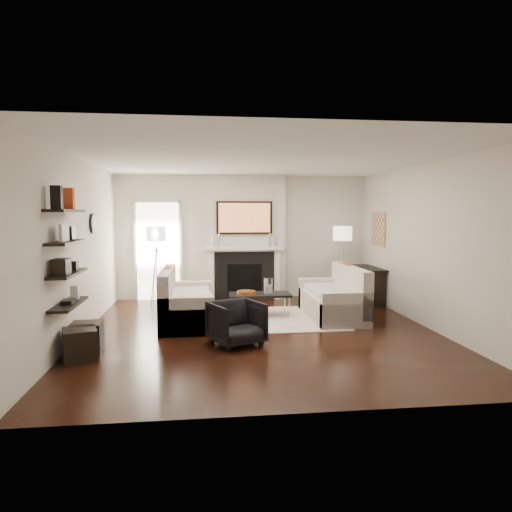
{
  "coord_description": "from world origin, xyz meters",
  "views": [
    {
      "loc": [
        -0.91,
        -7.03,
        1.86
      ],
      "look_at": [
        0.0,
        0.6,
        1.15
      ],
      "focal_mm": 32.0,
      "sensor_mm": 36.0,
      "label": 1
    }
  ],
  "objects": [
    {
      "name": "room_envelope",
      "position": [
        0.0,
        0.0,
        1.35
      ],
      "size": [
        6.0,
        6.0,
        6.0
      ],
      "color": "black",
      "rests_on": "ground"
    },
    {
      "name": "chimney_breast",
      "position": [
        0.0,
        2.88,
        1.35
      ],
      "size": [
        1.8,
        0.25,
        2.7
      ],
      "primitive_type": "cube",
      "color": "silver",
      "rests_on": "floor"
    },
    {
      "name": "fireplace_surround",
      "position": [
        0.0,
        2.74,
        0.52
      ],
      "size": [
        1.3,
        0.02,
        1.04
      ],
      "primitive_type": "cube",
      "color": "black",
      "rests_on": "floor"
    },
    {
      "name": "firebox",
      "position": [
        0.0,
        2.73,
        0.45
      ],
      "size": [
        0.75,
        0.02,
        0.65
      ],
      "primitive_type": "cube",
      "color": "black",
      "rests_on": "floor"
    },
    {
      "name": "mantel_pilaster_l",
      "position": [
        -0.72,
        2.71,
        0.55
      ],
      "size": [
        0.12,
        0.08,
        1.1
      ],
      "primitive_type": "cube",
      "color": "white",
      "rests_on": "floor"
    },
    {
      "name": "mantel_pilaster_r",
      "position": [
        0.72,
        2.71,
        0.55
      ],
      "size": [
        0.12,
        0.08,
        1.1
      ],
      "primitive_type": "cube",
      "color": "white",
      "rests_on": "floor"
    },
    {
      "name": "mantel_shelf",
      "position": [
        0.0,
        2.69,
        1.12
      ],
      "size": [
        1.7,
        0.18,
        0.07
      ],
      "primitive_type": "cube",
      "color": "white",
      "rests_on": "chimney_breast"
    },
    {
      "name": "tv_body",
      "position": [
        0.0,
        2.71,
        1.78
      ],
      "size": [
        1.2,
        0.06,
        0.7
      ],
      "primitive_type": "cube",
      "color": "black",
      "rests_on": "chimney_breast"
    },
    {
      "name": "tv_screen",
      "position": [
        0.0,
        2.68,
        1.78
      ],
      "size": [
        1.1,
        0.0,
        0.62
      ],
      "primitive_type": "cube",
      "color": "#BF723F",
      "rests_on": "tv_body"
    },
    {
      "name": "candlestick_l_tall",
      "position": [
        -0.55,
        2.7,
        1.3
      ],
      "size": [
        0.04,
        0.04,
        0.3
      ],
      "primitive_type": "cylinder",
      "color": "silver",
      "rests_on": "mantel_shelf"
    },
    {
      "name": "candlestick_l_short",
      "position": [
        -0.68,
        2.7,
        1.27
      ],
      "size": [
        0.04,
        0.04,
        0.24
      ],
      "primitive_type": "cylinder",
      "color": "silver",
      "rests_on": "mantel_shelf"
    },
    {
      "name": "candlestick_r_tall",
      "position": [
        0.55,
        2.7,
        1.3
      ],
      "size": [
        0.04,
        0.04,
        0.3
      ],
      "primitive_type": "cylinder",
      "color": "silver",
      "rests_on": "mantel_shelf"
    },
    {
      "name": "candlestick_r_short",
      "position": [
        0.68,
        2.7,
        1.27
      ],
      "size": [
        0.04,
        0.04,
        0.24
      ],
      "primitive_type": "cylinder",
      "color": "silver",
      "rests_on": "mantel_shelf"
    },
    {
      "name": "hallway_panel",
      "position": [
        -1.85,
        2.98,
        1.05
      ],
      "size": [
        0.9,
        0.02,
        2.1
      ],
      "primitive_type": "cube",
      "color": "white",
      "rests_on": "floor"
    },
    {
      "name": "door_trim_l",
      "position": [
        -2.33,
        2.96,
        1.05
      ],
      "size": [
        0.06,
        0.06,
        2.16
      ],
      "primitive_type": "cube",
      "color": "white",
      "rests_on": "floor"
    },
    {
      "name": "door_trim_r",
      "position": [
        -1.37,
        2.96,
        1.05
      ],
      "size": [
        0.06,
        0.06,
        2.16
      ],
      "primitive_type": "cube",
      "color": "white",
      "rests_on": "floor"
    },
    {
      "name": "door_trim_top",
      "position": [
        -1.85,
        2.96,
        2.13
      ],
      "size": [
        1.02,
        0.06,
        0.06
      ],
      "primitive_type": "cube",
      "color": "white",
      "rests_on": "wall_back"
    },
    {
      "name": "rug",
      "position": [
        0.19,
        0.84,
        0.01
      ],
      "size": [
        2.6,
        2.0,
        0.01
      ],
      "primitive_type": "cube",
      "color": "beige",
      "rests_on": "floor"
    },
    {
      "name": "loveseat_left_base",
      "position": [
        -1.16,
        0.7,
        0.21
      ],
      "size": [
        0.85,
        1.8,
        0.42
      ],
      "primitive_type": "cube",
      "color": "beige",
      "rests_on": "floor"
    },
    {
      "name": "loveseat_left_back",
      "position": [
        -1.5,
        0.7,
        0.53
      ],
      "size": [
        0.18,
        1.8,
        0.8
      ],
      "primitive_type": "cube",
      "color": "beige",
      "rests_on": "floor"
    },
    {
      "name": "loveseat_left_arm_n",
      "position": [
        -1.16,
        -0.11,
        0.3
      ],
      "size": [
        0.85,
        0.18,
        0.6
      ],
      "primitive_type": "cube",
      "color": "beige",
      "rests_on": "floor"
    },
    {
      "name": "loveseat_left_arm_s",
      "position": [
        -1.16,
        1.51,
        0.3
      ],
      "size": [
        0.85,
        0.18,
        0.6
      ],
      "primitive_type": "cube",
      "color": "beige",
      "rests_on": "floor"
    },
    {
      "name": "loveseat_left_cushion",
      "position": [
        -1.11,
        0.7,
        0.47
      ],
      "size": [
        0.63,
        1.44,
        0.1
      ],
      "primitive_type": "cube",
      "color": "beige",
      "rests_on": "loveseat_left_base"
    },
    {
      "name": "pillow_left_orange",
      "position": [
        -1.5,
        1.0,
        0.73
      ],
      "size": [
        0.1,
        0.42,
        0.42
      ],
      "primitive_type": "cube",
      "color": "#B43716",
      "rests_on": "loveseat_left_cushion"
    },
    {
      "name": "pillow_left_charcoal",
      "position": [
        -1.5,
        0.4,
        0.72
      ],
      "size": [
        0.1,
        0.4,
        0.4
      ],
      "primitive_type": "cube",
      "color": "black",
      "rests_on": "loveseat_left_cushion"
    },
    {
      "name": "loveseat_right_base",
      "position": [
        1.41,
        0.83,
        0.21
      ],
      "size": [
        0.85,
        1.8,
        0.42
      ],
      "primitive_type": "cube",
      "color": "beige",
      "rests_on": "floor"
    },
    {
      "name": "loveseat_right_back",
      "position": [
        1.74,
        0.83,
        0.53
      ],
      "size": [
        0.18,
        1.8,
        0.8
      ],
      "primitive_type": "cube",
      "color": "beige",
      "rests_on": "floor"
    },
    {
      "name": "loveseat_right_arm_n",
      "position": [
        1.41,
        0.02,
        0.3
      ],
      "size": [
        0.85,
        0.18,
        0.6
      ],
      "primitive_type": "cube",
      "color": "beige",
      "rests_on": "floor"
    },
    {
      "name": "loveseat_right_arm_s",
      "position": [
        1.41,
        1.64,
        0.3
      ],
      "size": [
        0.85,
        0.18,
        0.6
      ],
      "primitive_type": "cube",
      "color": "beige",
      "rests_on": "floor"
    },
    {
      "name": "loveseat_right_cushion",
      "position": [
        1.36,
        0.83,
        0.47
      ],
      "size": [
        0.63,
        1.44,
        0.1
      ],
      "primitive_type": "cube",
      "color": "beige",
      "rests_on": "loveseat_right_base"
    },
    {
      "name": "pillow_right_orange",
      "position": [
        1.74,
        1.13,
        0.73
      ],
      "size": [
        0.1,
        0.42,
        0.42
      ],
      "primitive_type": "cube",
      "color": "#B43716",
      "rests_on": "loveseat_right_cushion"
    },
    {
      "name": "pillow_right_charcoal",
      "position": [
        1.74,
        0.53,
        0.72
      ],
      "size": [
        0.1,
        0.4,
        0.4
      ],
      "primitive_type": "cube",
      "color": "black",
      "rests_on": "loveseat_right_cushion"
    },
    {
      "name": "coffee_table",
      "position": [
        0.13,
        1.08,
        0.4
      ],
      "size": [
        1.1,
        0.55,
        0.04
      ],
      "primitive_type": "cube",
      "color": "black",
      "rests_on": "floor"
    },
    {
      "name": "coffee_leg_nw",
      "position": [
        -0.37,
        0.86,
        0.19
      ],
      "size": [
        0.02,
        0.02,
        0.38
      ],
      "primitive_type": "cylinder",
      "color": "silver",
      "rests_on": "floor"
    },
    {
      "name": "coffee_leg_ne",
      "position": [
        0.63,
        0.86,
        0.19
      ],
      "size": [
        0.02,
        0.02,
        0.38
      ],
      "primitive_type": "cylinder",
      "color": "silver",
      "rests_on": "floor"
    },
    {
      "name": "coffee_leg_sw",
      "position": [
        -0.37,
        1.3,
        0.19
      ],
      "size": [
        0.02,
        0.02,
        0.38
      ],
      "primitive_type": "cylinder",
      "color": "silver",
      "rests_on": "floor"
    },
    {
      "name": "coffee_leg_se",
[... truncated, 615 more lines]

